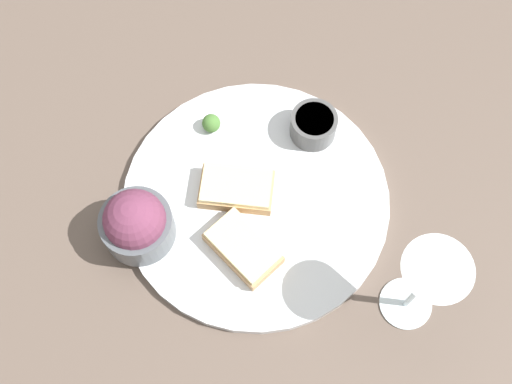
# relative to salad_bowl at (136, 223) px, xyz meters

# --- Properties ---
(ground_plane) EXTENTS (4.00, 4.00, 0.00)m
(ground_plane) POSITION_rel_salad_bowl_xyz_m (0.10, 0.12, -0.05)
(ground_plane) COLOR brown
(dinner_plate) EXTENTS (0.35, 0.35, 0.01)m
(dinner_plate) POSITION_rel_salad_bowl_xyz_m (0.10, 0.12, -0.04)
(dinner_plate) COLOR silver
(dinner_plate) RESTS_ON ground_plane
(salad_bowl) EXTENTS (0.09, 0.09, 0.09)m
(salad_bowl) POSITION_rel_salad_bowl_xyz_m (0.00, 0.00, 0.00)
(salad_bowl) COLOR #4C5156
(salad_bowl) RESTS_ON dinner_plate
(sauce_ramekin) EXTENTS (0.06, 0.06, 0.04)m
(sauce_ramekin) POSITION_rel_salad_bowl_xyz_m (0.12, 0.24, -0.02)
(sauce_ramekin) COLOR #4C4C4C
(sauce_ramekin) RESTS_ON dinner_plate
(cheese_toast_near) EXTENTS (0.11, 0.09, 0.03)m
(cheese_toast_near) POSITION_rel_salad_bowl_xyz_m (0.08, 0.11, -0.02)
(cheese_toast_near) COLOR tan
(cheese_toast_near) RESTS_ON dinner_plate
(cheese_toast_far) EXTENTS (0.11, 0.08, 0.03)m
(cheese_toast_far) POSITION_rel_salad_bowl_xyz_m (0.13, 0.05, -0.02)
(cheese_toast_far) COLOR tan
(cheese_toast_far) RESTS_ON dinner_plate
(wine_glass) EXTENTS (0.08, 0.08, 0.16)m
(wine_glass) POSITION_rel_salad_bowl_xyz_m (0.33, 0.10, 0.06)
(wine_glass) COLOR silver
(wine_glass) RESTS_ON ground_plane
(garnish) EXTENTS (0.03, 0.03, 0.03)m
(garnish) POSITION_rel_salad_bowl_xyz_m (-0.01, 0.18, -0.02)
(garnish) COLOR #477533
(garnish) RESTS_ON dinner_plate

